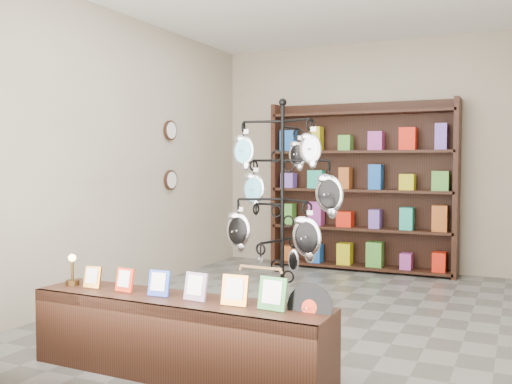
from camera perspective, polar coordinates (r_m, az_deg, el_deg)
ground at (r=5.56m, az=4.33°, el=-11.78°), size 5.00×5.00×0.00m
room_envelope at (r=5.39m, az=4.41°, el=7.61°), size 5.00×5.00×5.00m
display_tree at (r=4.60m, az=2.67°, el=-0.78°), size 0.99×0.89×1.93m
front_shelf at (r=3.93m, az=-7.85°, el=-14.11°), size 2.12×0.47×0.75m
back_shelving at (r=7.57m, az=10.50°, el=0.02°), size 2.42×0.36×2.20m
wall_clocks at (r=6.99m, az=-8.55°, el=3.65°), size 0.03×0.24×0.84m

